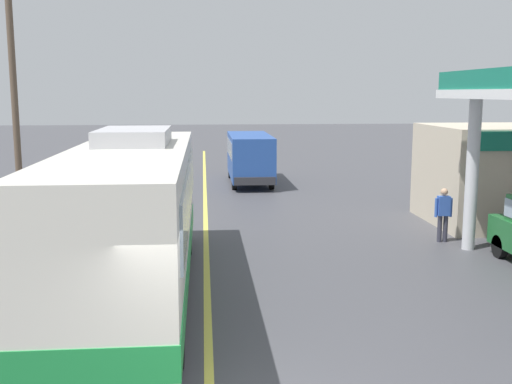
{
  "coord_description": "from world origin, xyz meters",
  "views": [
    {
      "loc": [
        -0.04,
        -7.9,
        4.52
      ],
      "look_at": [
        1.5,
        10.0,
        1.6
      ],
      "focal_mm": 43.01,
      "sensor_mm": 36.0,
      "label": 1
    }
  ],
  "objects": [
    {
      "name": "pedestrian_near_pump",
      "position": [
        7.21,
        9.84,
        0.93
      ],
      "size": [
        0.55,
        0.22,
        1.66
      ],
      "color": "#33333F",
      "rests_on": "ground"
    },
    {
      "name": "coach_bus_main",
      "position": [
        -1.66,
        5.7,
        1.72
      ],
      "size": [
        2.6,
        11.04,
        3.69
      ],
      "color": "silver",
      "rests_on": "ground"
    },
    {
      "name": "ground",
      "position": [
        0.0,
        20.0,
        0.0
      ],
      "size": [
        120.0,
        120.0,
        0.0
      ],
      "primitive_type": "plane",
      "color": "#424247"
    },
    {
      "name": "lane_divider_stripe",
      "position": [
        0.0,
        15.0,
        0.0
      ],
      "size": [
        0.16,
        50.0,
        0.01
      ],
      "primitive_type": "cube",
      "color": "#D8CC4C",
      "rests_on": "ground"
    },
    {
      "name": "minibus_opposing_lane",
      "position": [
        2.27,
        22.59,
        1.47
      ],
      "size": [
        2.04,
        6.13,
        2.44
      ],
      "color": "#264C9E",
      "rests_on": "ground"
    },
    {
      "name": "utility_pole_roadside",
      "position": [
        -6.75,
        14.9,
        4.67
      ],
      "size": [
        1.8,
        0.24,
        8.97
      ],
      "color": "brown",
      "rests_on": "ground"
    }
  ]
}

